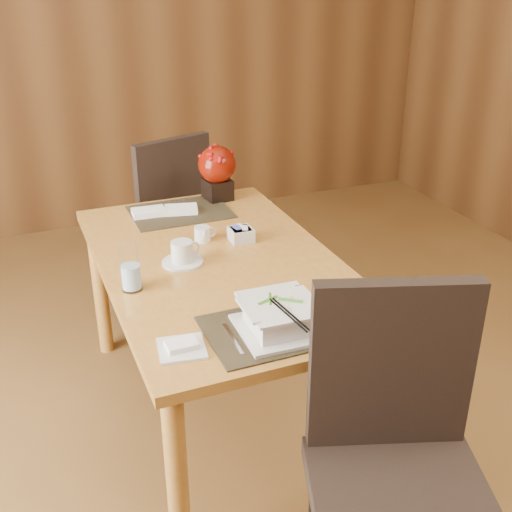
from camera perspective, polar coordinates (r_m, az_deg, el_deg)
name	(u,v)px	position (r m, az deg, el deg)	size (l,w,h in m)	color
ground	(278,509)	(2.54, 1.98, -21.56)	(6.00, 6.00, 0.00)	brown
back_wall	(98,26)	(4.65, -13.90, 19.23)	(5.00, 0.02, 2.80)	brown
dining_table	(220,282)	(2.59, -3.23, -2.31)	(0.90, 1.50, 0.75)	#B57B32
placemat_near	(275,328)	(2.09, 1.73, -6.44)	(0.45, 0.33, 0.01)	black
placemat_far	(180,212)	(3.02, -6.73, 3.91)	(0.45, 0.33, 0.01)	black
soup_setting	(279,317)	(2.05, 2.08, -5.48)	(0.27, 0.27, 0.11)	silver
coffee_cup	(182,254)	(2.51, -6.58, 0.16)	(0.16, 0.16, 0.09)	silver
water_glass	(130,267)	(2.33, -11.10, -0.98)	(0.08, 0.08, 0.18)	silver
creamer_jug	(202,234)	(2.70, -4.80, 1.97)	(0.09, 0.09, 0.06)	silver
sugar_caddy	(241,235)	(2.70, -1.34, 1.92)	(0.09, 0.09, 0.06)	silver
berry_decor	(217,169)	(3.12, -3.48, 7.68)	(0.18, 0.18, 0.27)	black
napkins_far	(167,211)	(3.00, -7.89, 4.02)	(0.30, 0.11, 0.03)	white
bread_plate	(182,348)	(2.00, -6.62, -8.17)	(0.14, 0.14, 0.01)	silver
near_chair	(397,449)	(1.92, 12.41, -16.45)	(0.63, 0.63, 1.06)	black
far_chair	(164,211)	(3.58, -8.22, 4.00)	(0.57, 0.57, 0.99)	black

